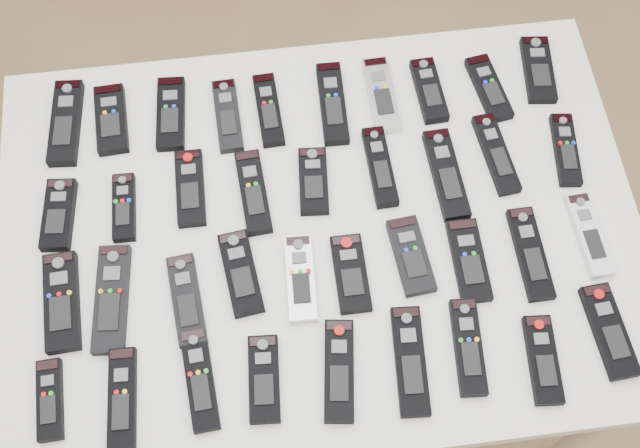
{
  "coord_description": "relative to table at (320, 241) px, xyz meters",
  "views": [
    {
      "loc": [
        0.05,
        -0.72,
        2.19
      ],
      "look_at": [
        0.13,
        -0.07,
        0.8
      ],
      "focal_mm": 45.0,
      "sensor_mm": 36.0,
      "label": 1
    }
  ],
  "objects": [
    {
      "name": "remote_34",
      "position": [
        0.13,
        -0.29,
        0.07
      ],
      "size": [
        0.07,
        0.2,
        0.02
      ],
      "primitive_type": "cube",
      "rotation": [
        0.0,
        0.0,
        -0.07
      ],
      "color": "black",
      "rests_on": "table"
    },
    {
      "name": "remote_13",
      "position": [
        -0.12,
        0.09,
        0.07
      ],
      "size": [
        0.06,
        0.18,
        0.02
      ],
      "primitive_type": "cube",
      "rotation": [
        0.0,
        0.0,
        0.06
      ],
      "color": "black",
      "rests_on": "table"
    },
    {
      "name": "remote_25",
      "position": [
        0.16,
        -0.08,
        0.07
      ],
      "size": [
        0.07,
        0.16,
        0.02
      ],
      "primitive_type": "cube",
      "rotation": [
        0.0,
        0.0,
        0.09
      ],
      "color": "black",
      "rests_on": "table"
    },
    {
      "name": "remote_23",
      "position": [
        -0.05,
        -0.1,
        0.07
      ],
      "size": [
        0.06,
        0.17,
        0.02
      ],
      "primitive_type": "cube",
      "rotation": [
        0.0,
        0.0,
        -0.04
      ],
      "color": "#B7B7BC",
      "rests_on": "table"
    },
    {
      "name": "remote_36",
      "position": [
        0.36,
        -0.31,
        0.07
      ],
      "size": [
        0.06,
        0.17,
        0.02
      ],
      "primitive_type": "cube",
      "rotation": [
        0.0,
        0.0,
        -0.08
      ],
      "color": "black",
      "rests_on": "table"
    },
    {
      "name": "remote_30",
      "position": [
        -0.39,
        -0.29,
        0.07
      ],
      "size": [
        0.05,
        0.18,
        0.02
      ],
      "primitive_type": "cube",
      "rotation": [
        0.0,
        0.0,
        -0.03
      ],
      "color": "black",
      "rests_on": "table"
    },
    {
      "name": "remote_29",
      "position": [
        -0.51,
        -0.28,
        0.07
      ],
      "size": [
        0.05,
        0.14,
        0.02
      ],
      "primitive_type": "cube",
      "rotation": [
        0.0,
        0.0,
        0.04
      ],
      "color": "black",
      "rests_on": "table"
    },
    {
      "name": "remote_22",
      "position": [
        -0.16,
        -0.08,
        0.07
      ],
      "size": [
        0.08,
        0.17,
        0.02
      ],
      "primitive_type": "cube",
      "rotation": [
        0.0,
        0.0,
        0.12
      ],
      "color": "black",
      "rests_on": "table"
    },
    {
      "name": "remote_6",
      "position": [
        0.16,
        0.28,
        0.07
      ],
      "size": [
        0.06,
        0.18,
        0.02
      ],
      "primitive_type": "cube",
      "rotation": [
        0.0,
        0.0,
        0.02
      ],
      "color": "#B7B7BC",
      "rests_on": "table"
    },
    {
      "name": "remote_26",
      "position": [
        0.27,
        -0.11,
        0.07
      ],
      "size": [
        0.06,
        0.17,
        0.02
      ],
      "primitive_type": "cube",
      "rotation": [
        0.0,
        0.0,
        -0.0
      ],
      "color": "black",
      "rests_on": "table"
    },
    {
      "name": "remote_3",
      "position": [
        -0.16,
        0.28,
        0.07
      ],
      "size": [
        0.05,
        0.17,
        0.02
      ],
      "primitive_type": "cube",
      "rotation": [
        0.0,
        0.0,
        0.03
      ],
      "color": "black",
      "rests_on": "table"
    },
    {
      "name": "remote_20",
      "position": [
        -0.4,
        -0.1,
        0.07
      ],
      "size": [
        0.08,
        0.21,
        0.02
      ],
      "primitive_type": "cube",
      "rotation": [
        0.0,
        0.0,
        -0.08
      ],
      "color": "black",
      "rests_on": "table"
    },
    {
      "name": "remote_10",
      "position": [
        -0.5,
        0.09,
        0.07
      ],
      "size": [
        0.07,
        0.15,
        0.02
      ],
      "primitive_type": "cube",
      "rotation": [
        0.0,
        0.0,
        -0.1
      ],
      "color": "black",
      "rests_on": "table"
    },
    {
      "name": "remote_37",
      "position": [
        0.5,
        -0.28,
        0.07
      ],
      "size": [
        0.07,
        0.18,
        0.02
      ],
      "primitive_type": "cube",
      "rotation": [
        0.0,
        0.0,
        0.07
      ],
      "color": "black",
      "rests_on": "table"
    },
    {
      "name": "remote_12",
      "position": [
        -0.24,
        0.11,
        0.07
      ],
      "size": [
        0.06,
        0.17,
        0.02
      ],
      "primitive_type": "cube",
      "rotation": [
        0.0,
        0.0,
        -0.01
      ],
      "color": "black",
      "rests_on": "table"
    },
    {
      "name": "remote_11",
      "position": [
        -0.38,
        0.09,
        0.07
      ],
      "size": [
        0.04,
        0.14,
        0.02
      ],
      "primitive_type": "cube",
      "rotation": [
        0.0,
        0.0,
        -0.01
      ],
      "color": "black",
      "rests_on": "table"
    },
    {
      "name": "remote_19",
      "position": [
        -0.49,
        -0.1,
        0.07
      ],
      "size": [
        0.07,
        0.19,
        0.02
      ],
      "primitive_type": "cube",
      "rotation": [
        0.0,
        0.0,
        0.05
      ],
      "color": "black",
      "rests_on": "table"
    },
    {
      "name": "remote_21",
      "position": [
        -0.26,
        -0.12,
        0.07
      ],
      "size": [
        0.07,
        0.18,
        0.02
      ],
      "primitive_type": "cube",
      "rotation": [
        0.0,
        0.0,
        0.09
      ],
      "color": "black",
      "rests_on": "table"
    },
    {
      "name": "remote_16",
      "position": [
        0.26,
        0.08,
        0.07
      ],
      "size": [
        0.06,
        0.2,
        0.02
      ],
      "primitive_type": "cube",
      "rotation": [
        0.0,
        0.0,
        0.04
      ],
      "color": "black",
      "rests_on": "table"
    },
    {
      "name": "remote_1",
      "position": [
        -0.4,
        0.29,
        0.07
      ],
      "size": [
        0.07,
        0.16,
        0.02
      ],
      "primitive_type": "cube",
      "rotation": [
        0.0,
        0.0,
        0.05
      ],
      "color": "black",
      "rests_on": "table"
    },
    {
      "name": "remote_24",
      "position": [
        0.05,
        -0.11,
        0.07
      ],
      "size": [
        0.06,
        0.15,
        0.02
      ],
      "primitive_type": "cube",
      "rotation": [
        0.0,
        0.0,
        0.0
      ],
      "color": "black",
      "rests_on": "table"
    },
    {
      "name": "table",
      "position": [
        0.0,
        0.0,
        0.0
      ],
      "size": [
        1.25,
        0.88,
        0.78
      ],
      "color": "white",
      "rests_on": "ground"
    },
    {
      "name": "remote_31",
      "position": [
        -0.25,
        -0.27,
        0.07
      ],
      "size": [
        0.06,
        0.19,
        0.02
      ],
      "primitive_type": "cube",
      "rotation": [
        0.0,
        0.0,
        0.08
      ],
      "color": "black",
      "rests_on": "table"
    },
    {
      "name": "remote_8",
      "position": [
        0.39,
        0.27,
        0.07
      ],
      "size": [
        0.07,
        0.17,
        0.02
      ],
      "primitive_type": "cube",
      "rotation": [
        0.0,
        0.0,
        0.15
      ],
      "color": "black",
      "rests_on": "table"
    },
    {
      "name": "ground",
      "position": [
        -0.13,
        0.07,
        -0.72
      ],
      "size": [
        4.0,
        4.0,
        0.0
      ],
      "primitive_type": "plane",
      "color": "olive",
      "rests_on": "ground"
    },
    {
      "name": "remote_15",
      "position": [
        0.14,
        0.11,
        0.07
      ],
      "size": [
        0.05,
        0.18,
        0.02
      ],
      "primitive_type": "cube",
      "rotation": [
        0.0,
        0.0,
        0.03
      ],
      "color": "black",
      "rests_on": "table"
    },
    {
      "name": "remote_2",
      "position": [
        -0.27,
        0.29,
        0.07
      ],
      "size": [
        0.07,
        0.17,
        0.02
      ],
      "primitive_type": "cube",
      "rotation": [
        0.0,
        0.0,
        -0.06
      ],
      "color": "black",
      "rests_on": "table"
    },
    {
      "name": "remote_33",
      "position": [
        -0.0,
        -0.29,
        0.07
      ],
      "size": [
        0.08,
        0.19,
        0.02
      ],
      "primitive_type": "cube",
      "rotation": [
        0.0,
        0.0,
        -0.14
      ],
      "color": "black",
      "rests_on": "table"
    },
    {
      "name": "remote_14",
      "position": [
        -0.0,
        0.1,
        0.07
      ],
      "size": [
        0.07,
        0.15,
        0.02
      ],
      "primitive_type": "cube",
      "rotation": [
        0.0,
        0.0,
        -0.08
      ],
      "color": "black",
      "rests_on": "table"
    },
    {
      "name": "remote_4",
      "position": [
        -0.07,
        0.28,
        0.07
      ],
      "size": [
        0.05,
        0.17,
        0.02
      ],
      "primitive_type": "cube",
      "rotation": [
        0.0,
        0.0,
        0.04
      ],
      "color": "black",
      "rests_on": "table"
    },
    {
      "name": "remote_17",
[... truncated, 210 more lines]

